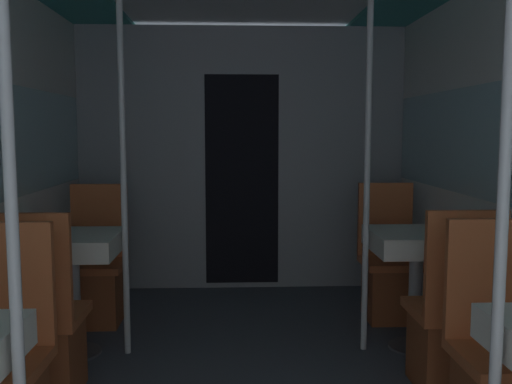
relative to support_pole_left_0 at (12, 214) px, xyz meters
The scene contains 12 objects.
bulkhead_far 3.38m from the support_pole_left_0, 77.19° to the left, with size 2.83×0.09×2.29m.
support_pole_left_0 is the anchor object (origin of this frame).
dining_table_left_1 1.87m from the support_pole_left_0, 100.41° to the left, with size 0.57×0.57×0.76m.
chair_left_near_1 1.49m from the support_pole_left_0, 105.40° to the left, with size 0.41×0.41×1.00m.
chair_left_far_1 2.53m from the support_pole_left_0, 97.85° to the left, with size 0.41×0.41×1.00m.
support_pole_left_1 1.78m from the support_pole_left_0, 90.00° to the left, with size 0.04×0.04×2.29m.
chair_right_far_0 2.10m from the support_pole_left_0, 17.94° to the left, with size 0.41×0.41×1.00m.
support_pole_right_0 1.50m from the support_pole_left_0, ahead, with size 0.04×0.04×2.29m.
dining_table_right_1 2.60m from the support_pole_left_0, 44.20° to the left, with size 0.57×0.57×0.76m.
chair_right_near_1 2.33m from the support_pole_left_0, 32.97° to the left, with size 0.41×0.41×1.00m.
chair_right_far_1 3.11m from the support_pole_left_0, 52.35° to the left, with size 0.41×0.41×1.00m.
support_pole_right_1 2.33m from the support_pole_left_0, 49.81° to the left, with size 0.04×0.04×2.29m.
Camera 1 is at (-0.09, -0.93, 1.39)m, focal length 40.00 mm.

